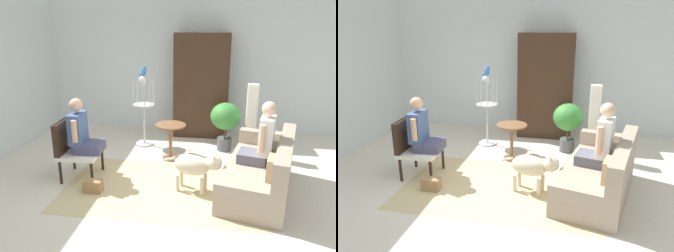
% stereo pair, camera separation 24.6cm
% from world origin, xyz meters
% --- Properties ---
extents(ground_plane, '(7.47, 7.47, 0.00)m').
position_xyz_m(ground_plane, '(0.00, 0.00, 0.00)').
color(ground_plane, beige).
extents(back_wall, '(6.82, 0.12, 2.85)m').
position_xyz_m(back_wall, '(0.00, 2.98, 1.43)').
color(back_wall, silver).
rests_on(back_wall, ground).
extents(area_rug, '(2.84, 1.82, 0.01)m').
position_xyz_m(area_rug, '(-0.07, 0.01, 0.00)').
color(area_rug, '#C6B284').
rests_on(area_rug, ground).
extents(couch, '(1.24, 1.90, 0.82)m').
position_xyz_m(couch, '(1.33, 0.13, 0.30)').
color(couch, gray).
rests_on(couch, ground).
extents(armchair, '(0.61, 0.66, 0.92)m').
position_xyz_m(armchair, '(-1.50, 0.18, 0.52)').
color(armchair, black).
rests_on(armchair, ground).
extents(person_on_couch, '(0.52, 0.50, 0.88)m').
position_xyz_m(person_on_couch, '(1.29, 0.11, 0.80)').
color(person_on_couch, '#535461').
extents(person_on_armchair, '(0.47, 0.56, 0.83)m').
position_xyz_m(person_on_armchair, '(-1.34, 0.19, 0.75)').
color(person_on_armchair, '#444363').
extents(round_end_table, '(0.53, 0.53, 0.64)m').
position_xyz_m(round_end_table, '(-0.12, 1.11, 0.44)').
color(round_end_table, brown).
rests_on(round_end_table, ground).
extents(dog, '(0.84, 0.40, 0.62)m').
position_xyz_m(dog, '(0.40, -0.01, 0.40)').
color(dog, beige).
rests_on(dog, ground).
extents(bird_cage_stand, '(0.43, 0.43, 1.38)m').
position_xyz_m(bird_cage_stand, '(-0.74, 1.76, 0.75)').
color(bird_cage_stand, silver).
rests_on(bird_cage_stand, ground).
extents(parrot, '(0.17, 0.10, 0.19)m').
position_xyz_m(parrot, '(-0.72, 1.76, 1.47)').
color(parrot, blue).
rests_on(parrot, bird_cage_stand).
extents(potted_plant, '(0.56, 0.56, 0.92)m').
position_xyz_m(potted_plant, '(0.83, 1.69, 0.61)').
color(potted_plant, '#4C5156').
rests_on(potted_plant, ground).
extents(column_lamp, '(0.20, 0.20, 1.31)m').
position_xyz_m(column_lamp, '(1.28, 1.53, 0.65)').
color(column_lamp, '#4C4742').
rests_on(column_lamp, ground).
extents(armoire_cabinet, '(1.12, 0.56, 2.15)m').
position_xyz_m(armoire_cabinet, '(0.32, 2.57, 1.08)').
color(armoire_cabinet, '#382316').
rests_on(armoire_cabinet, ground).
extents(handbag, '(0.26, 0.15, 0.18)m').
position_xyz_m(handbag, '(-1.03, -0.25, 0.09)').
color(handbag, '#99724C').
rests_on(handbag, ground).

